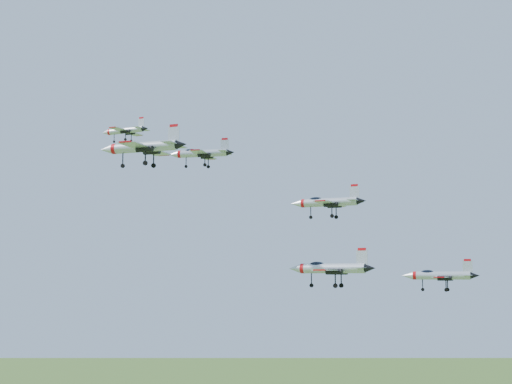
# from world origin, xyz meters

# --- Properties ---
(jet_lead) EXTENTS (10.44, 8.80, 2.81)m
(jet_lead) POSITION_xyz_m (-24.63, 14.74, 142.36)
(jet_lead) COLOR silver
(jet_left_high) EXTENTS (10.84, 8.90, 2.91)m
(jet_left_high) POSITION_xyz_m (-4.25, -2.51, 134.31)
(jet_left_high) COLOR silver
(jet_right_high) EXTENTS (14.06, 11.70, 3.76)m
(jet_right_high) POSITION_xyz_m (-9.76, -13.50, 133.60)
(jet_right_high) COLOR silver
(jet_left_low) EXTENTS (12.81, 10.76, 3.44)m
(jet_left_low) POSITION_xyz_m (14.62, 6.40, 127.02)
(jet_left_low) COLOR silver
(jet_right_low) EXTENTS (12.47, 10.56, 3.37)m
(jet_right_low) POSITION_xyz_m (17.12, -11.78, 116.12)
(jet_right_low) COLOR silver
(jet_trail) EXTENTS (11.13, 9.30, 2.98)m
(jet_trail) POSITION_xyz_m (31.82, -0.99, 115.15)
(jet_trail) COLOR silver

